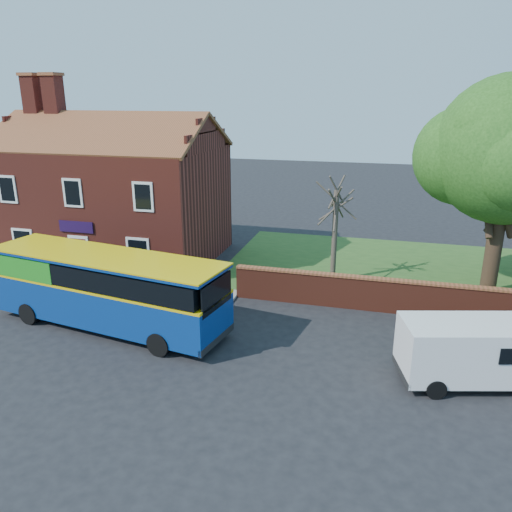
% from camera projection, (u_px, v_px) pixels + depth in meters
% --- Properties ---
extents(ground, '(120.00, 120.00, 0.00)m').
position_uv_depth(ground, '(131.00, 361.00, 18.56)').
color(ground, black).
rests_on(ground, ground).
extents(pavement, '(18.00, 3.50, 0.12)m').
position_uv_depth(pavement, '(63.00, 287.00, 25.55)').
color(pavement, gray).
rests_on(pavement, ground).
extents(kerb, '(18.00, 0.15, 0.14)m').
position_uv_depth(kerb, '(40.00, 299.00, 23.94)').
color(kerb, slate).
rests_on(kerb, ground).
extents(grass_strip, '(26.00, 12.00, 0.04)m').
position_uv_depth(grass_strip, '(462.00, 275.00, 27.29)').
color(grass_strip, '#426B28').
rests_on(grass_strip, ground).
extents(shop_building, '(12.30, 8.13, 10.50)m').
position_uv_depth(shop_building, '(115.00, 200.00, 29.80)').
color(shop_building, maroon).
rests_on(shop_building, ground).
extents(boundary_wall, '(22.00, 0.38, 1.60)m').
position_uv_depth(boundary_wall, '(481.00, 304.00, 21.53)').
color(boundary_wall, maroon).
rests_on(boundary_wall, ground).
extents(bus, '(10.80, 4.33, 3.20)m').
position_uv_depth(bus, '(101.00, 285.00, 20.89)').
color(bus, navy).
rests_on(bus, ground).
extents(van_near, '(5.42, 3.26, 2.23)m').
position_uv_depth(van_near, '(478.00, 350.00, 16.79)').
color(van_near, white).
rests_on(van_near, ground).
extents(large_tree, '(8.55, 6.77, 10.43)m').
position_uv_depth(large_tree, '(509.00, 155.00, 22.72)').
color(large_tree, black).
rests_on(large_tree, ground).
extents(bare_tree, '(2.00, 2.38, 5.33)m').
position_uv_depth(bare_tree, '(335.00, 232.00, 25.60)').
color(bare_tree, '#4C4238').
rests_on(bare_tree, ground).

